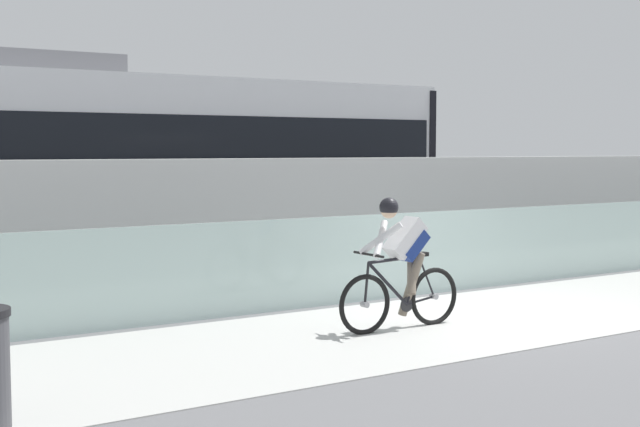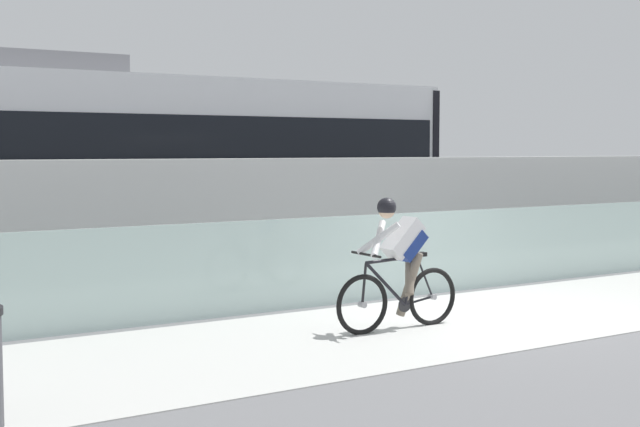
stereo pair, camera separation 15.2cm
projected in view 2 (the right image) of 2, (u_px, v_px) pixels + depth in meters
The scene contains 8 objects.
ground_plane at pixel (491, 317), 11.22m from camera, with size 200.00×200.00×0.00m, color slate.
bike_path_deck at pixel (491, 317), 11.22m from camera, with size 32.00×3.20×0.01m, color beige.
glass_parapet at pixel (404, 255), 12.74m from camera, with size 32.00×0.05×1.24m, color #ADC6C1.
concrete_barrier_wall at pixel (338, 220), 14.24m from camera, with size 32.00×0.36×2.04m, color silver.
tram_rail_near at pixel (267, 264), 16.42m from camera, with size 32.00×0.08×0.01m, color #595654.
tram_rail_far at pixel (234, 256), 17.64m from camera, with size 32.00×0.08×0.01m, color #595654.
tram at pixel (161, 165), 15.93m from camera, with size 11.06×2.54×3.81m.
cyclist_on_bike at pixel (399, 266), 10.38m from camera, with size 1.77×0.58×1.61m.
Camera 2 is at (-7.72, -8.26, 2.18)m, focal length 48.52 mm.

